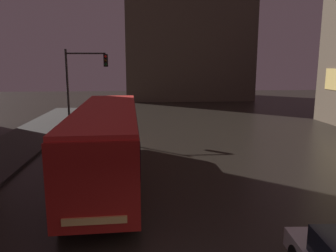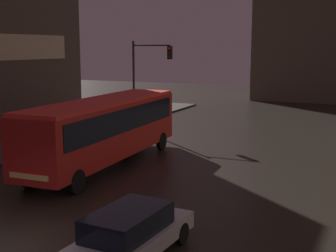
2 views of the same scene
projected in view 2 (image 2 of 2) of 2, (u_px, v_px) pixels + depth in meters
The scene contains 5 objects.
ground_plane at pixel (2, 252), 13.34m from camera, with size 120.00×120.00×0.00m, color black.
sidewalk_left at pixel (9, 151), 25.96m from camera, with size 4.00×48.00×0.15m.
bus_near at pixel (105, 125), 22.72m from camera, with size 2.99×11.69×3.28m.
car_taxi at pixel (128, 235), 12.69m from camera, with size 2.05×4.84×1.43m.
traffic_light_main at pixel (146, 70), 32.69m from camera, with size 3.04×0.35×6.19m.
Camera 2 is at (9.47, -9.50, 5.77)m, focal length 50.00 mm.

